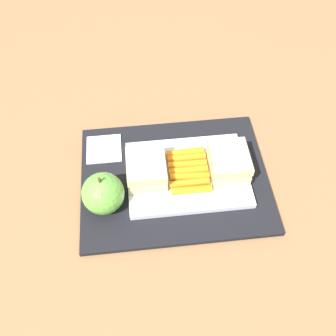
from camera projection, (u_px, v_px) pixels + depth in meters
ground_plane at (174, 180)px, 0.74m from camera, size 2.40×2.40×0.00m
lunchbag_mat at (174, 178)px, 0.74m from camera, size 0.36×0.28×0.01m
food_tray at (187, 174)px, 0.73m from camera, size 0.23×0.17×0.01m
sandwich_half_left at (229, 162)px, 0.72m from camera, size 0.07×0.08×0.04m
sandwich_half_right at (146, 169)px, 0.71m from camera, size 0.07×0.08×0.04m
carrot_sticks_bundle at (188, 170)px, 0.72m from camera, size 0.08×0.10×0.02m
apple at (103, 193)px, 0.67m from camera, size 0.08×0.08×0.09m
paper_napkin at (104, 149)px, 0.77m from camera, size 0.07×0.07×0.00m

